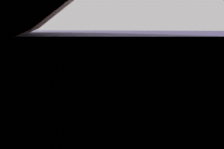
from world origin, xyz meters
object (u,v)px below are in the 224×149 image
object	(u,v)px
soup_bowl	(55,70)
dish_noodles	(33,124)
rice_bowl	(170,71)
dish_stirfry	(163,107)
round_dining_table	(115,112)
tea_cup_near	(178,137)
green_bottle	(19,65)
dish_eggplant	(39,90)
dish_greens	(134,66)

from	to	relation	value
soup_bowl	dish_noodles	size ratio (longest dim) A/B	1.16
rice_bowl	dish_noodles	world-z (taller)	rice_bowl
dish_stirfry	dish_noodles	world-z (taller)	dish_stirfry
round_dining_table	soup_bowl	size ratio (longest dim) A/B	4.60
round_dining_table	soup_bowl	bearing A→B (deg)	-115.85
dish_noodles	tea_cup_near	distance (m)	0.41
rice_bowl	tea_cup_near	xyz separation A→B (m)	(0.70, -0.02, -0.02)
dish_stirfry	green_bottle	bearing A→B (deg)	-106.91
dish_eggplant	dish_stirfry	distance (m)	0.55
round_dining_table	dish_stirfry	distance (m)	0.36
dish_noodles	dish_eggplant	bearing A→B (deg)	-153.29
rice_bowl	dish_stirfry	size ratio (longest dim) A/B	1.08
rice_bowl	green_bottle	size ratio (longest dim) A/B	0.99
green_bottle	tea_cup_near	size ratio (longest dim) A/B	3.53
rice_bowl	dish_eggplant	bearing A→B (deg)	-58.33
dish_stirfry	green_bottle	size ratio (longest dim) A/B	0.92
soup_bowl	dish_noodles	xyz separation A→B (m)	(0.65, 0.24, -0.02)
dish_stirfry	dish_noodles	size ratio (longest dim) A/B	1.02
soup_bowl	dish_eggplant	world-z (taller)	soup_bowl
dish_stirfry	dish_greens	size ratio (longest dim) A/B	1.19
green_bottle	dish_noodles	bearing A→B (deg)	37.51
rice_bowl	tea_cup_near	size ratio (longest dim) A/B	3.48
dish_stirfry	green_bottle	world-z (taller)	green_bottle
rice_bowl	soup_bowl	xyz separation A→B (m)	(0.03, -0.68, -0.02)
tea_cup_near	green_bottle	bearing A→B (deg)	-121.41
green_bottle	tea_cup_near	world-z (taller)	green_bottle
soup_bowl	dish_stirfry	bearing A→B (deg)	54.93
dish_stirfry	round_dining_table	bearing A→B (deg)	-137.73
dish_eggplant	green_bottle	xyz separation A→B (m)	(-0.11, -0.17, 0.09)
soup_bowl	green_bottle	world-z (taller)	green_bottle
dish_greens	dish_noodles	bearing A→B (deg)	-12.25
green_bottle	tea_cup_near	bearing A→B (deg)	58.59
dish_stirfry	dish_greens	bearing A→B (deg)	-166.33
dish_greens	green_bottle	xyz separation A→B (m)	(0.52, -0.53, 0.09)
round_dining_table	dish_stirfry	bearing A→B (deg)	42.27
round_dining_table	dish_eggplant	bearing A→B (deg)	-66.31
soup_bowl	dish_greens	size ratio (longest dim) A/B	1.34
dish_stirfry	tea_cup_near	size ratio (longest dim) A/B	3.23
tea_cup_near	round_dining_table	bearing A→B (deg)	-152.47
dish_eggplant	dish_noodles	xyz separation A→B (m)	(0.31, 0.16, -0.00)
rice_bowl	dish_greens	world-z (taller)	rice_bowl
tea_cup_near	dish_noodles	bearing A→B (deg)	-93.66
tea_cup_near	dish_stirfry	bearing A→B (deg)	-173.35
rice_bowl	dish_eggplant	size ratio (longest dim) A/B	1.16
soup_bowl	dish_stirfry	distance (m)	0.77
dish_eggplant	green_bottle	world-z (taller)	green_bottle
round_dining_table	dish_greens	world-z (taller)	dish_greens
dish_noodles	dish_greens	xyz separation A→B (m)	(-0.94, 0.20, 0.00)
soup_bowl	dish_eggplant	distance (m)	0.35
soup_bowl	round_dining_table	bearing A→B (deg)	64.15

